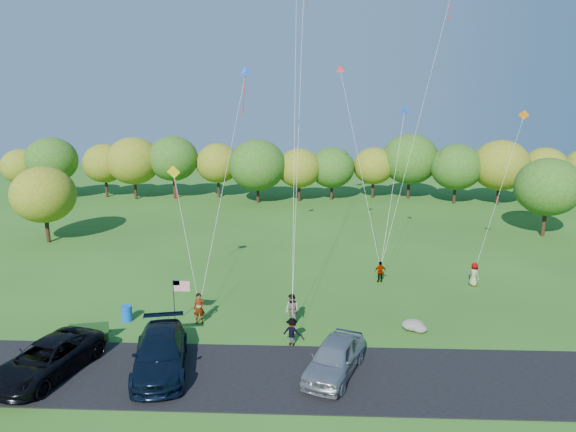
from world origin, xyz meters
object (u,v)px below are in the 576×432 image
(minivan_silver, at_px, (334,358))
(flyer_e, at_px, (474,274))
(minivan_navy, at_px, (160,353))
(flyer_a, at_px, (199,308))
(minivan_dark, at_px, (47,359))
(park_bench, at_px, (90,331))
(flyer_c, at_px, (292,332))
(flyer_d, at_px, (380,272))
(flyer_b, at_px, (292,310))
(trash_barrel, at_px, (127,313))

(minivan_silver, relative_size, flyer_e, 2.96)
(minivan_navy, xyz_separation_m, flyer_a, (0.78, 5.38, -0.01))
(minivan_dark, distance_m, flyer_e, 27.29)
(flyer_e, xyz_separation_m, park_bench, (-23.49, -9.34, -0.24))
(minivan_silver, bearing_deg, flyer_a, 165.58)
(minivan_navy, height_order, flyer_c, minivan_navy)
(flyer_d, bearing_deg, park_bench, 23.21)
(minivan_silver, distance_m, flyer_e, 16.04)
(minivan_silver, distance_m, flyer_b, 5.86)
(minivan_silver, relative_size, flyer_c, 3.23)
(minivan_navy, distance_m, minivan_silver, 8.43)
(minivan_silver, distance_m, trash_barrel, 13.28)
(minivan_navy, height_order, flyer_e, minivan_navy)
(minivan_dark, relative_size, park_bench, 2.92)
(flyer_c, bearing_deg, trash_barrel, 0.82)
(flyer_b, relative_size, park_bench, 0.93)
(minivan_dark, xyz_separation_m, trash_barrel, (1.66, 6.19, -0.41))
(flyer_b, bearing_deg, park_bench, -123.80)
(park_bench, bearing_deg, flyer_b, 0.89)
(flyer_c, distance_m, flyer_e, 15.58)
(flyer_b, xyz_separation_m, trash_barrel, (-9.84, 0.13, -0.47))
(flyer_d, bearing_deg, trash_barrel, 17.43)
(flyer_e, xyz_separation_m, trash_barrel, (-22.40, -6.68, -0.37))
(flyer_b, height_order, flyer_c, flyer_b)
(flyer_b, bearing_deg, flyer_d, 93.28)
(minivan_dark, height_order, flyer_d, minivan_dark)
(minivan_silver, xyz_separation_m, trash_barrel, (-12.05, 5.56, -0.44))
(flyer_e, bearing_deg, trash_barrel, 81.35)
(minivan_dark, bearing_deg, flyer_b, 43.48)
(minivan_silver, xyz_separation_m, flyer_c, (-2.13, 2.93, -0.14))
(flyer_a, height_order, flyer_c, flyer_a)
(flyer_a, relative_size, flyer_e, 1.10)
(flyer_a, height_order, flyer_e, flyer_a)
(flyer_b, distance_m, flyer_e, 14.29)
(minivan_navy, bearing_deg, flyer_c, 12.76)
(minivan_navy, xyz_separation_m, flyer_b, (6.23, 5.38, -0.00))
(flyer_d, bearing_deg, flyer_a, 25.52)
(minivan_navy, relative_size, park_bench, 3.00)
(minivan_dark, bearing_deg, flyer_e, 43.86)
(minivan_silver, xyz_separation_m, park_bench, (-13.13, 2.91, -0.31))
(minivan_dark, bearing_deg, flyer_d, 52.88)
(minivan_navy, relative_size, minivan_silver, 1.22)
(flyer_a, xyz_separation_m, flyer_b, (5.45, 0.00, 0.01))
(minivan_dark, height_order, park_bench, minivan_dark)
(minivan_dark, relative_size, flyer_c, 3.82)
(trash_barrel, bearing_deg, park_bench, -112.24)
(flyer_e, bearing_deg, flyer_a, 85.47)
(trash_barrel, bearing_deg, flyer_c, -14.89)
(flyer_b, xyz_separation_m, park_bench, (-10.93, -2.52, -0.34))
(minivan_dark, xyz_separation_m, flyer_e, (24.06, 12.87, -0.04))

